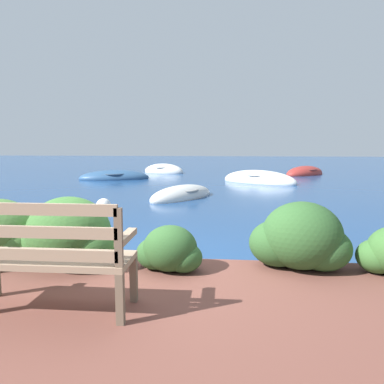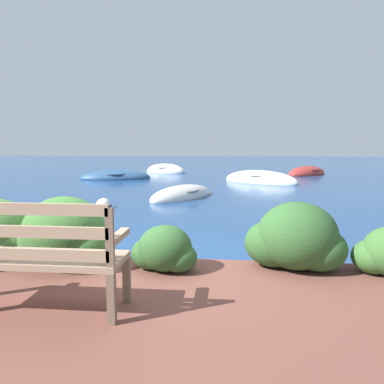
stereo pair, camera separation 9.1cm
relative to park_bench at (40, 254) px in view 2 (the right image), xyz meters
The scene contains 11 objects.
ground_plane 1.72m from the park_bench, 74.22° to the left, with size 80.00×80.00×0.00m.
park_bench is the anchor object (origin of this frame).
hedge_clump_centre 1.16m from the park_bench, 105.92° to the left, with size 1.16×0.83×0.79m.
hedge_clump_right 1.38m from the park_bench, 52.55° to the left, with size 0.73×0.53×0.50m.
hedge_clump_far_right 2.58m from the park_bench, 29.78° to the left, with size 1.09×0.78×0.74m.
rowboat_nearest 7.88m from the park_bench, 88.80° to the left, with size 2.12×2.70×0.65m.
rowboat_mid 12.60m from the park_bench, 77.35° to the left, with size 3.23×2.64×0.87m.
rowboat_far 13.60m from the park_bench, 104.64° to the left, with size 3.25×2.10×0.70m.
rowboat_outer 17.04m from the park_bench, 71.70° to the left, with size 2.66×2.70×0.77m.
rowboat_distant 16.91m from the park_bench, 96.29° to the left, with size 2.46×1.72×0.85m.
mooring_buoy 6.20m from the park_bench, 104.42° to the left, with size 0.40×0.40×0.37m.
Camera 2 is at (1.08, -4.29, 1.59)m, focal length 35.00 mm.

